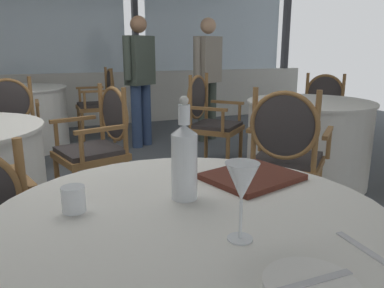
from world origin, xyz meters
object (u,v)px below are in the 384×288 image
water_tumbler (74,199)px  diner_person_1 (208,73)px  side_plate (311,285)px  menu_book (252,177)px  dining_chair_0_1 (17,95)px  dining_chair_1_0 (286,148)px  dining_chair_1_3 (208,115)px  dining_chair_3_0 (100,138)px  diner_person_0 (140,75)px  wine_glass (242,184)px  dining_chair_0_0 (101,98)px  dining_chair_0_3 (11,118)px  dining_chair_1_2 (322,109)px  water_bottle (184,159)px

water_tumbler → diner_person_1: (2.05, 3.54, 0.11)m
side_plate → menu_book: menu_book is taller
water_tumbler → dining_chair_0_1: dining_chair_0_1 is taller
menu_book → dining_chair_1_0: dining_chair_1_0 is taller
dining_chair_1_3 → dining_chair_3_0: size_ratio=1.02×
diner_person_1 → diner_person_0: bearing=-118.0°
wine_glass → dining_chair_0_0: 4.41m
dining_chair_0_0 → dining_chair_0_3: size_ratio=1.01×
wine_glass → diner_person_0: (0.77, 3.88, 0.00)m
dining_chair_0_1 → dining_chair_1_2: bearing=49.5°
menu_book → diner_person_1: bearing=52.1°
wine_glass → dining_chair_0_3: 3.40m
dining_chair_1_0 → diner_person_0: size_ratio=0.61×
dining_chair_0_3 → wine_glass: bearing=-168.8°
menu_book → dining_chair_0_1: 5.15m
wine_glass → water_tumbler: 0.50m
menu_book → dining_chair_1_2: size_ratio=0.33×
water_tumbler → dining_chair_0_3: dining_chair_0_3 is taller
water_tumbler → diner_person_1: size_ratio=0.05×
side_plate → wine_glass: wine_glass is taller
dining_chair_0_0 → diner_person_0: 0.73m
menu_book → dining_chair_3_0: size_ratio=0.33×
dining_chair_0_3 → diner_person_0: bearing=-69.2°
dining_chair_1_2 → diner_person_0: size_ratio=0.59×
menu_book → dining_chair_3_0: dining_chair_3_0 is taller
side_plate → wine_glass: 0.27m
water_tumbler → menu_book: 0.62m
water_bottle → dining_chair_3_0: 1.86m
dining_chair_1_0 → dining_chair_1_2: dining_chair_1_0 is taller
side_plate → dining_chair_1_0: bearing=55.1°
dining_chair_0_3 → dining_chair_1_2: bearing=-101.7°
menu_book → diner_person_1: 3.77m
wine_glass → menu_book: bearing=55.3°
dining_chair_0_1 → dining_chair_0_0: bearing=45.1°
dining_chair_1_0 → menu_book: bearing=-174.4°
dining_chair_0_0 → diner_person_1: diner_person_1 is taller
water_bottle → diner_person_1: diner_person_1 is taller
diner_person_0 → diner_person_1: diner_person_1 is taller
dining_chair_1_3 → dining_chair_1_0: bearing=-45.0°
water_bottle → dining_chair_1_2: size_ratio=0.34×
diner_person_0 → dining_chair_1_0: bearing=154.1°
side_plate → dining_chair_3_0: (-0.05, 2.35, -0.21)m
dining_chair_1_2 → side_plate: bearing=6.2°
water_tumbler → dining_chair_0_1: bearing=93.9°
water_bottle → dining_chair_1_0: water_bottle is taller
side_plate → dining_chair_0_1: (-0.74, 5.65, -0.21)m
dining_chair_3_0 → diner_person_0: bearing=-129.7°
water_tumbler → dining_chair_1_3: dining_chair_1_3 is taller
dining_chair_1_3 → diner_person_0: diner_person_0 is taller
side_plate → dining_chair_1_0: dining_chair_1_0 is taller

